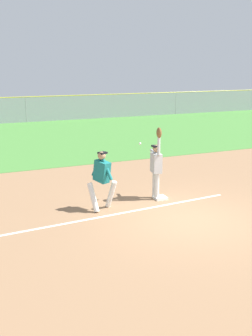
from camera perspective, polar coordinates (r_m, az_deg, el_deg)
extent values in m
plane|color=#936D4C|center=(11.76, 8.31, -6.86)|extent=(69.46, 69.46, 0.00)
cube|color=#478438|center=(24.81, -9.86, 4.04)|extent=(49.80, 14.47, 0.01)
cube|color=white|center=(11.27, -11.45, -7.91)|extent=(11.97, 1.06, 0.01)
cube|color=white|center=(13.39, 4.58, -3.99)|extent=(0.40, 0.40, 0.08)
cylinder|color=silver|center=(13.40, 3.88, -2.24)|extent=(0.17, 0.17, 0.85)
cylinder|color=silver|center=(13.21, 4.14, -2.47)|extent=(0.17, 0.17, 0.85)
cube|color=#B7B7B7|center=(13.12, 4.06, 0.68)|extent=(0.33, 0.48, 0.60)
sphere|color=tan|center=(13.03, 4.09, 2.63)|extent=(0.27, 0.27, 0.23)
cube|color=black|center=(13.00, 3.97, 2.95)|extent=(0.25, 0.23, 0.05)
cylinder|color=#B7B7B7|center=(12.79, 4.41, 3.13)|extent=(0.10, 0.10, 0.62)
cylinder|color=#B7B7B7|center=(13.26, 3.79, 2.16)|extent=(0.20, 0.63, 0.09)
ellipsoid|color=brown|center=(12.73, 4.44, 4.72)|extent=(0.19, 0.30, 0.32)
cylinder|color=white|center=(12.42, -2.00, -3.51)|extent=(0.30, 0.46, 0.85)
cylinder|color=white|center=(12.17, -4.41, -3.92)|extent=(0.30, 0.46, 0.85)
cube|color=#197272|center=(12.09, -3.24, -0.44)|extent=(0.44, 0.58, 0.66)
sphere|color=tan|center=(11.99, -3.27, 1.67)|extent=(0.30, 0.30, 0.23)
cube|color=black|center=(11.99, -3.17, 2.04)|extent=(0.28, 0.27, 0.05)
cylinder|color=#197272|center=(12.23, -3.96, 0.11)|extent=(0.24, 0.40, 0.58)
cylinder|color=#197272|center=(11.92, -2.52, -0.23)|extent=(0.24, 0.40, 0.58)
sphere|color=white|center=(12.85, 1.90, 3.30)|extent=(0.07, 0.07, 0.07)
cube|color=#93999E|center=(31.70, -13.25, 7.58)|extent=(49.80, 0.06, 1.79)
cylinder|color=yellow|center=(31.62, -13.34, 9.24)|extent=(49.80, 0.06, 0.06)
cylinder|color=gray|center=(31.70, -13.25, 7.58)|extent=(0.08, 0.08, 1.79)
cylinder|color=gray|center=(36.18, 6.67, 8.58)|extent=(0.08, 0.08, 1.79)
cylinder|color=black|center=(35.38, -15.02, 7.12)|extent=(0.60, 0.22, 0.60)
cylinder|color=black|center=(33.52, -14.47, 6.81)|extent=(0.60, 0.22, 0.60)
cube|color=#B7B7BC|center=(35.12, -9.03, 7.83)|extent=(4.53, 2.24, 0.55)
cube|color=#2D333D|center=(35.08, -9.06, 8.60)|extent=(2.33, 1.91, 0.40)
cylinder|color=black|center=(36.54, -7.36, 7.67)|extent=(0.62, 0.27, 0.60)
cylinder|color=black|center=(34.79, -6.21, 7.40)|extent=(0.62, 0.27, 0.60)
cylinder|color=black|center=(35.60, -11.75, 7.34)|extent=(0.62, 0.27, 0.60)
cylinder|color=black|center=(33.79, -10.79, 7.06)|extent=(0.62, 0.27, 0.60)
cube|color=white|center=(36.70, -0.78, 8.24)|extent=(4.47, 2.08, 0.55)
cube|color=#2D333D|center=(36.66, -0.78, 8.98)|extent=(2.27, 1.84, 0.40)
cylinder|color=black|center=(38.14, 0.76, 8.04)|extent=(0.61, 0.24, 0.60)
cylinder|color=black|center=(36.40, 1.92, 7.75)|extent=(0.61, 0.24, 0.60)
cylinder|color=black|center=(37.13, -3.41, 7.86)|extent=(0.61, 0.24, 0.60)
cylinder|color=black|center=(35.34, -2.43, 7.57)|extent=(0.61, 0.24, 0.60)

